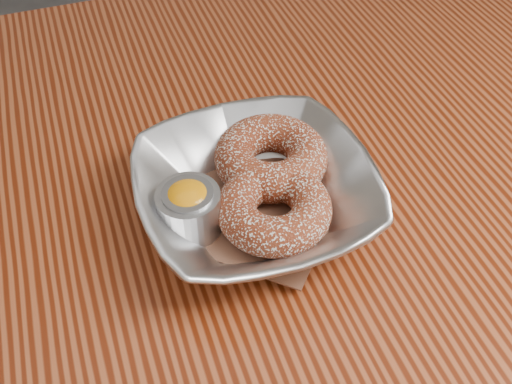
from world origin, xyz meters
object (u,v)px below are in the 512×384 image
object	(u,v)px
serving_bowl	(256,194)
ramekin	(189,209)
table	(230,233)
donut_front	(274,208)
donut_back	(271,157)

from	to	relation	value
serving_bowl	ramekin	world-z (taller)	ramekin
serving_bowl	ramekin	xyz separation A→B (m)	(-0.06, -0.00, 0.01)
table	donut_front	xyz separation A→B (m)	(0.02, -0.09, 0.13)
table	donut_front	world-z (taller)	donut_front
table	serving_bowl	xyz separation A→B (m)	(0.01, -0.06, 0.13)
table	ramekin	size ratio (longest dim) A/B	20.80
table	donut_back	world-z (taller)	donut_back
donut_front	ramekin	world-z (taller)	ramekin
table	ramekin	distance (m)	0.16
table	donut_back	size ratio (longest dim) A/B	10.75
table	ramekin	bearing A→B (deg)	-129.83
serving_bowl	donut_back	distance (m)	0.05
donut_front	donut_back	bearing A→B (deg)	72.11
donut_back	ramekin	xyz separation A→B (m)	(-0.09, -0.04, 0.00)
table	donut_back	distance (m)	0.14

